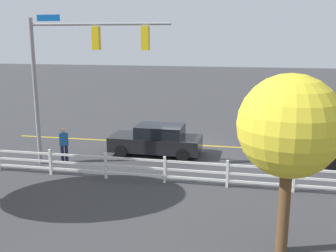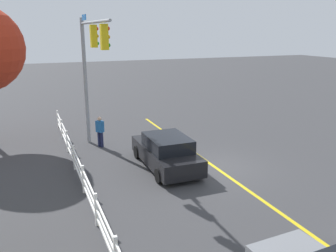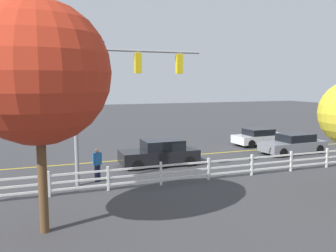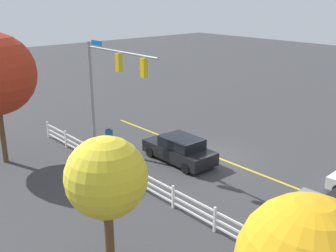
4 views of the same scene
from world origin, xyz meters
name	(u,v)px [view 2 (image 2 of 4)]	position (x,y,z in m)	size (l,w,h in m)	color
ground_plane	(215,167)	(0.00, 0.00, 0.00)	(120.00, 120.00, 0.00)	#38383A
lane_center_stripe	(269,205)	(-4.00, 0.00, 0.00)	(28.00, 0.16, 0.01)	gold
signal_assembly	(91,59)	(4.01, 4.79, 4.87)	(6.54, 0.38, 6.97)	gray
car_0	(166,152)	(0.86, 2.11, 0.75)	(4.71, 2.09, 1.55)	black
pedestrian	(100,131)	(4.99, 4.34, 0.93)	(0.48, 0.45, 1.69)	#191E3F
white_rail_fence	(96,209)	(-3.00, 6.12, 0.60)	(26.10, 0.10, 1.15)	white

